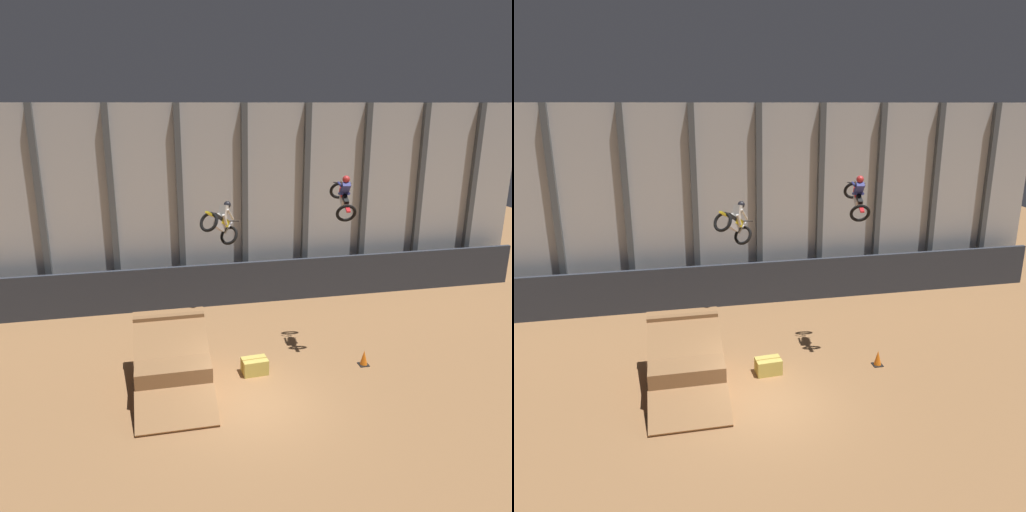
% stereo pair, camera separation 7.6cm
% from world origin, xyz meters
% --- Properties ---
extents(ground_plane, '(60.00, 60.00, 0.00)m').
position_xyz_m(ground_plane, '(0.00, 0.00, 0.00)').
color(ground_plane, '#996B42').
extents(arena_back_wall, '(32.00, 0.40, 9.32)m').
position_xyz_m(arena_back_wall, '(0.00, 9.60, 4.66)').
color(arena_back_wall, silver).
rests_on(arena_back_wall, ground_plane).
extents(lower_barrier, '(31.36, 0.20, 2.07)m').
position_xyz_m(lower_barrier, '(0.00, 8.50, 1.03)').
color(lower_barrier, '#2D333D').
rests_on(lower_barrier, ground_plane).
extents(dirt_ramp, '(2.50, 4.31, 2.26)m').
position_xyz_m(dirt_ramp, '(-2.48, 1.98, 0.77)').
color(dirt_ramp, olive).
rests_on(dirt_ramp, ground_plane).
extents(rider_bike_left_air, '(1.68, 1.71, 1.68)m').
position_xyz_m(rider_bike_left_air, '(-0.46, 3.53, 5.22)').
color(rider_bike_left_air, black).
extents(rider_bike_right_air, '(0.99, 1.90, 1.68)m').
position_xyz_m(rider_bike_right_air, '(3.92, 3.04, 6.08)').
color(rider_bike_right_air, black).
extents(traffic_cone_near_ramp, '(0.36, 0.36, 0.58)m').
position_xyz_m(traffic_cone_near_ramp, '(4.49, 1.66, 0.28)').
color(traffic_cone_near_ramp, black).
rests_on(traffic_cone_near_ramp, ground_plane).
extents(hay_bale_trackside, '(0.94, 0.66, 0.57)m').
position_xyz_m(hay_bale_trackside, '(0.42, 1.94, 0.28)').
color(hay_bale_trackside, '#CCB751').
rests_on(hay_bale_trackside, ground_plane).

